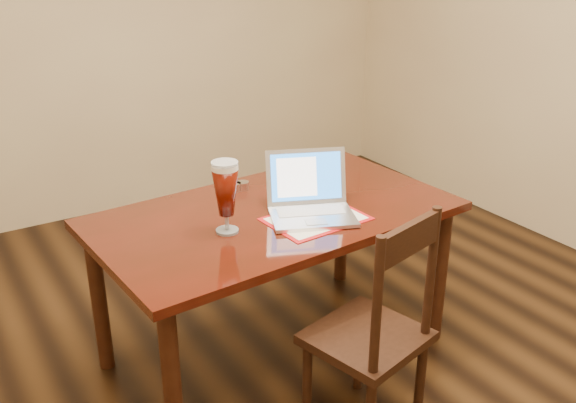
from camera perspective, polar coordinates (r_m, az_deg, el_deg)
ground at (r=3.00m, az=1.98°, el=-16.61°), size 5.00×5.00×0.00m
dining_table at (r=2.90m, az=-1.19°, el=-2.29°), size 1.66×1.00×1.06m
dining_chair at (r=2.57m, az=7.65°, el=-11.57°), size 0.50×0.48×0.98m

